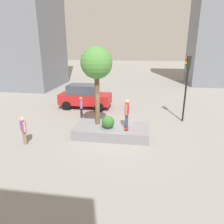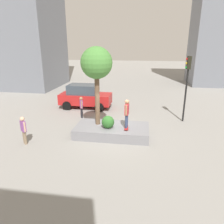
{
  "view_description": "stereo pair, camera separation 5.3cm",
  "coord_description": "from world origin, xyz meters",
  "px_view_note": "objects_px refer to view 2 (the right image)",
  "views": [
    {
      "loc": [
        1.57,
        -11.72,
        5.29
      ],
      "look_at": [
        -0.16,
        -0.14,
        1.48
      ],
      "focal_mm": 33.61,
      "sensor_mm": 36.0,
      "label": 1
    },
    {
      "loc": [
        1.63,
        -11.71,
        5.29
      ],
      "look_at": [
        -0.16,
        -0.14,
        1.48
      ],
      "focal_mm": 33.61,
      "sensor_mm": 36.0,
      "label": 2
    }
  ],
  "objects_px": {
    "planter_ledge": "(112,131)",
    "sedan_parked": "(85,96)",
    "plaza_tree": "(97,64)",
    "traffic_light_corner": "(187,78)",
    "pedestrian_crossing": "(81,106)",
    "skateboard": "(126,128)",
    "skateboarder": "(127,112)",
    "bystander_watching": "(23,128)"
  },
  "relations": [
    {
      "from": "planter_ledge",
      "to": "plaza_tree",
      "type": "xyz_separation_m",
      "value": [
        -0.92,
        0.26,
        3.9
      ]
    },
    {
      "from": "planter_ledge",
      "to": "skateboarder",
      "type": "distance_m",
      "value": 1.61
    },
    {
      "from": "plaza_tree",
      "to": "skateboarder",
      "type": "relative_size",
      "value": 2.75
    },
    {
      "from": "planter_ledge",
      "to": "bystander_watching",
      "type": "height_order",
      "value": "bystander_watching"
    },
    {
      "from": "planter_ledge",
      "to": "bystander_watching",
      "type": "relative_size",
      "value": 2.77
    },
    {
      "from": "traffic_light_corner",
      "to": "pedestrian_crossing",
      "type": "xyz_separation_m",
      "value": [
        -7.38,
        -0.36,
        -2.17
      ]
    },
    {
      "from": "plaza_tree",
      "to": "bystander_watching",
      "type": "xyz_separation_m",
      "value": [
        -3.66,
        -2.14,
        -3.27
      ]
    },
    {
      "from": "plaza_tree",
      "to": "sedan_parked",
      "type": "distance_m",
      "value": 6.43
    },
    {
      "from": "skateboarder",
      "to": "sedan_parked",
      "type": "distance_m",
      "value": 6.95
    },
    {
      "from": "planter_ledge",
      "to": "traffic_light_corner",
      "type": "bearing_deg",
      "value": 34.4
    },
    {
      "from": "traffic_light_corner",
      "to": "planter_ledge",
      "type": "bearing_deg",
      "value": -145.6
    },
    {
      "from": "sedan_parked",
      "to": "bystander_watching",
      "type": "relative_size",
      "value": 2.74
    },
    {
      "from": "skateboard",
      "to": "skateboarder",
      "type": "bearing_deg",
      "value": 180.0
    },
    {
      "from": "planter_ledge",
      "to": "sedan_parked",
      "type": "xyz_separation_m",
      "value": [
        -3.19,
        5.37,
        0.74
      ]
    },
    {
      "from": "skateboard",
      "to": "bystander_watching",
      "type": "xyz_separation_m",
      "value": [
        -5.47,
        -1.66,
        0.28
      ]
    },
    {
      "from": "planter_ledge",
      "to": "skateboarder",
      "type": "height_order",
      "value": "skateboarder"
    },
    {
      "from": "skateboard",
      "to": "skateboarder",
      "type": "height_order",
      "value": "skateboarder"
    },
    {
      "from": "planter_ledge",
      "to": "skateboarder",
      "type": "bearing_deg",
      "value": -14.12
    },
    {
      "from": "sedan_parked",
      "to": "pedestrian_crossing",
      "type": "relative_size",
      "value": 2.72
    },
    {
      "from": "traffic_light_corner",
      "to": "pedestrian_crossing",
      "type": "height_order",
      "value": "traffic_light_corner"
    },
    {
      "from": "plaza_tree",
      "to": "skateboarder",
      "type": "bearing_deg",
      "value": -14.79
    },
    {
      "from": "sedan_parked",
      "to": "traffic_light_corner",
      "type": "xyz_separation_m",
      "value": [
        7.83,
        -2.19,
        2.07
      ]
    },
    {
      "from": "planter_ledge",
      "to": "pedestrian_crossing",
      "type": "distance_m",
      "value": 3.98
    },
    {
      "from": "plaza_tree",
      "to": "traffic_light_corner",
      "type": "bearing_deg",
      "value": 27.71
    },
    {
      "from": "planter_ledge",
      "to": "traffic_light_corner",
      "type": "relative_size",
      "value": 0.97
    },
    {
      "from": "pedestrian_crossing",
      "to": "traffic_light_corner",
      "type": "bearing_deg",
      "value": 2.83
    },
    {
      "from": "skateboarder",
      "to": "bystander_watching",
      "type": "xyz_separation_m",
      "value": [
        -5.47,
        -1.66,
        -0.7
      ]
    },
    {
      "from": "planter_ledge",
      "to": "sedan_parked",
      "type": "distance_m",
      "value": 6.29
    },
    {
      "from": "sedan_parked",
      "to": "traffic_light_corner",
      "type": "bearing_deg",
      "value": -15.65
    },
    {
      "from": "plaza_tree",
      "to": "planter_ledge",
      "type": "bearing_deg",
      "value": -15.43
    },
    {
      "from": "skateboarder",
      "to": "pedestrian_crossing",
      "type": "height_order",
      "value": "skateboarder"
    },
    {
      "from": "skateboarder",
      "to": "plaza_tree",
      "type": "bearing_deg",
      "value": 165.21
    },
    {
      "from": "bystander_watching",
      "to": "skateboard",
      "type": "bearing_deg",
      "value": 16.86
    },
    {
      "from": "traffic_light_corner",
      "to": "skateboarder",
      "type": "bearing_deg",
      "value": -137.84
    },
    {
      "from": "sedan_parked",
      "to": "pedestrian_crossing",
      "type": "bearing_deg",
      "value": -80.08
    },
    {
      "from": "sedan_parked",
      "to": "bystander_watching",
      "type": "distance_m",
      "value": 7.39
    },
    {
      "from": "planter_ledge",
      "to": "skateboard",
      "type": "distance_m",
      "value": 0.98
    },
    {
      "from": "sedan_parked",
      "to": "pedestrian_crossing",
      "type": "distance_m",
      "value": 2.6
    },
    {
      "from": "sedan_parked",
      "to": "pedestrian_crossing",
      "type": "xyz_separation_m",
      "value": [
        0.45,
        -2.56,
        -0.1
      ]
    },
    {
      "from": "plaza_tree",
      "to": "traffic_light_corner",
      "type": "distance_m",
      "value": 6.39
    },
    {
      "from": "plaza_tree",
      "to": "skateboarder",
      "type": "distance_m",
      "value": 3.18
    },
    {
      "from": "planter_ledge",
      "to": "pedestrian_crossing",
      "type": "relative_size",
      "value": 2.75
    }
  ]
}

